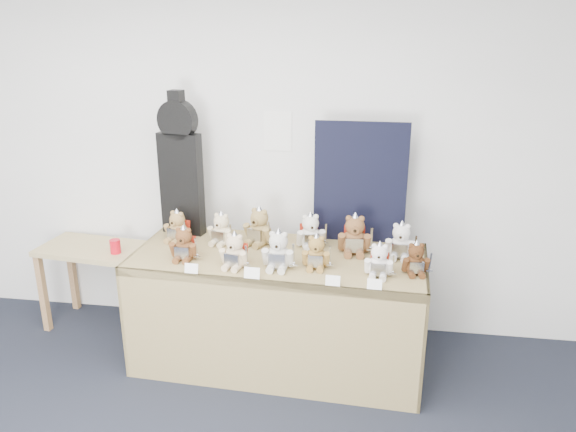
# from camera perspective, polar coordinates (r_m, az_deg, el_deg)

# --- Properties ---
(room_shell) EXTENTS (6.00, 6.00, 6.00)m
(room_shell) POSITION_cam_1_polar(r_m,az_deg,el_deg) (4.24, -1.05, 8.63)
(room_shell) COLOR silver
(room_shell) RESTS_ON floor
(display_table) EXTENTS (2.05, 0.94, 0.84)m
(display_table) POSITION_cam_1_polar(r_m,az_deg,el_deg) (3.88, -1.22, -6.86)
(display_table) COLOR olive
(display_table) RESTS_ON floor
(side_table) EXTENTS (0.88, 0.55, 0.69)m
(side_table) POSITION_cam_1_polar(r_m,az_deg,el_deg) (4.71, -19.01, -4.34)
(side_table) COLOR tan
(side_table) RESTS_ON floor
(guitar_case) EXTENTS (0.34, 0.16, 1.07)m
(guitar_case) POSITION_cam_1_polar(r_m,az_deg,el_deg) (4.21, -10.87, 5.04)
(guitar_case) COLOR black
(guitar_case) RESTS_ON display_table
(navy_board) EXTENTS (0.66, 0.02, 0.88)m
(navy_board) POSITION_cam_1_polar(r_m,az_deg,el_deg) (4.02, 7.34, 3.34)
(navy_board) COLOR black
(navy_board) RESTS_ON display_table
(red_cup) EXTENTS (0.08, 0.08, 0.11)m
(red_cup) POSITION_cam_1_polar(r_m,az_deg,el_deg) (4.47, -17.14, -2.97)
(red_cup) COLOR red
(red_cup) RESTS_ON side_table
(teddy_front_far_left) EXTENTS (0.21, 0.17, 0.26)m
(teddy_front_far_left) POSITION_cam_1_polar(r_m,az_deg,el_deg) (3.83, -10.51, -2.92)
(teddy_front_far_left) COLOR brown
(teddy_front_far_left) RESTS_ON display_table
(teddy_front_left) EXTENTS (0.22, 0.19, 0.26)m
(teddy_front_left) POSITION_cam_1_polar(r_m,az_deg,el_deg) (3.67, -5.43, -3.66)
(teddy_front_left) COLOR #CFB692
(teddy_front_left) RESTS_ON display_table
(teddy_front_centre) EXTENTS (0.24, 0.19, 0.29)m
(teddy_front_centre) POSITION_cam_1_polar(r_m,az_deg,el_deg) (3.63, -0.98, -3.63)
(teddy_front_centre) COLOR beige
(teddy_front_centre) RESTS_ON display_table
(teddy_front_right) EXTENTS (0.20, 0.16, 0.25)m
(teddy_front_right) POSITION_cam_1_polar(r_m,az_deg,el_deg) (3.65, 2.88, -3.81)
(teddy_front_right) COLOR olive
(teddy_front_right) RESTS_ON display_table
(teddy_front_far_right) EXTENTS (0.20, 0.17, 0.25)m
(teddy_front_far_right) POSITION_cam_1_polar(r_m,az_deg,el_deg) (3.58, 9.23, -4.59)
(teddy_front_far_right) COLOR silver
(teddy_front_far_right) RESTS_ON display_table
(teddy_front_end) EXTENTS (0.20, 0.17, 0.24)m
(teddy_front_end) POSITION_cam_1_polar(r_m,az_deg,el_deg) (3.65, 12.85, -4.37)
(teddy_front_end) COLOR #4C2E1A
(teddy_front_end) RESTS_ON display_table
(teddy_back_left) EXTENTS (0.21, 0.20, 0.26)m
(teddy_back_left) POSITION_cam_1_polar(r_m,az_deg,el_deg) (4.07, -6.79, -1.41)
(teddy_back_left) COLOR beige
(teddy_back_left) RESTS_ON display_table
(teddy_back_centre_left) EXTENTS (0.24, 0.24, 0.31)m
(teddy_back_centre_left) POSITION_cam_1_polar(r_m,az_deg,el_deg) (4.03, -2.97, -1.21)
(teddy_back_centre_left) COLOR #99804C
(teddy_back_centre_left) RESTS_ON display_table
(teddy_back_centre_right) EXTENTS (0.24, 0.21, 0.28)m
(teddy_back_centre_right) POSITION_cam_1_polar(r_m,az_deg,el_deg) (3.97, 2.30, -1.68)
(teddy_back_centre_right) COLOR silver
(teddy_back_centre_right) RESTS_ON display_table
(teddy_back_right) EXTENTS (0.26, 0.21, 0.31)m
(teddy_back_right) POSITION_cam_1_polar(r_m,az_deg,el_deg) (3.89, 6.78, -2.06)
(teddy_back_right) COLOR brown
(teddy_back_right) RESTS_ON display_table
(teddy_back_end) EXTENTS (0.23, 0.19, 0.28)m
(teddy_back_end) POSITION_cam_1_polar(r_m,az_deg,el_deg) (3.87, 11.38, -2.62)
(teddy_back_end) COLOR silver
(teddy_back_end) RESTS_ON display_table
(teddy_back_far_left) EXTENTS (0.21, 0.20, 0.26)m
(teddy_back_far_left) POSITION_cam_1_polar(r_m,az_deg,el_deg) (4.16, -11.17, -1.16)
(teddy_back_far_left) COLOR olive
(teddy_back_far_left) RESTS_ON display_table
(entry_card_a) EXTENTS (0.09, 0.02, 0.06)m
(entry_card_a) POSITION_cam_1_polar(r_m,az_deg,el_deg) (3.64, -9.79, -5.27)
(entry_card_a) COLOR white
(entry_card_a) RESTS_ON display_table
(entry_card_b) EXTENTS (0.10, 0.03, 0.07)m
(entry_card_b) POSITION_cam_1_polar(r_m,az_deg,el_deg) (3.52, -3.69, -5.80)
(entry_card_b) COLOR white
(entry_card_b) RESTS_ON display_table
(entry_card_c) EXTENTS (0.09, 0.02, 0.06)m
(entry_card_c) POSITION_cam_1_polar(r_m,az_deg,el_deg) (3.44, 4.58, -6.56)
(entry_card_c) COLOR white
(entry_card_c) RESTS_ON display_table
(entry_card_d) EXTENTS (0.09, 0.02, 0.06)m
(entry_card_d) POSITION_cam_1_polar(r_m,az_deg,el_deg) (3.42, 8.79, -6.87)
(entry_card_d) COLOR white
(entry_card_d) RESTS_ON display_table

